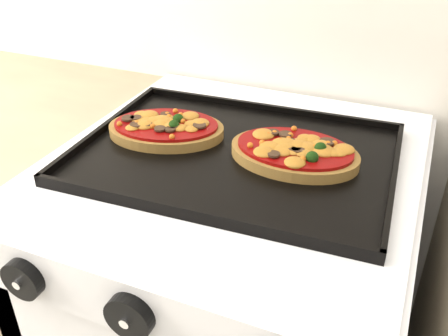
% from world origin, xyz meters
% --- Properties ---
extents(control_panel, '(0.60, 0.02, 0.09)m').
position_xyz_m(control_panel, '(-0.05, 1.39, 0.85)').
color(control_panel, silver).
rests_on(control_panel, stove).
extents(knob_left, '(0.06, 0.02, 0.06)m').
position_xyz_m(knob_left, '(-0.22, 1.37, 0.85)').
color(knob_left, black).
rests_on(knob_left, control_panel).
extents(knob_center, '(0.06, 0.02, 0.06)m').
position_xyz_m(knob_center, '(-0.06, 1.37, 0.85)').
color(knob_center, black).
rests_on(knob_center, control_panel).
extents(baking_tray, '(0.52, 0.40, 0.02)m').
position_xyz_m(baking_tray, '(-0.05, 1.69, 0.92)').
color(baking_tray, black).
rests_on(baking_tray, stove).
extents(pizza_left, '(0.23, 0.19, 0.03)m').
position_xyz_m(pizza_left, '(-0.18, 1.70, 0.93)').
color(pizza_left, olive).
rests_on(pizza_left, baking_tray).
extents(pizza_right, '(0.21, 0.15, 0.03)m').
position_xyz_m(pizza_right, '(0.05, 1.71, 0.94)').
color(pizza_right, olive).
rests_on(pizza_right, baking_tray).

